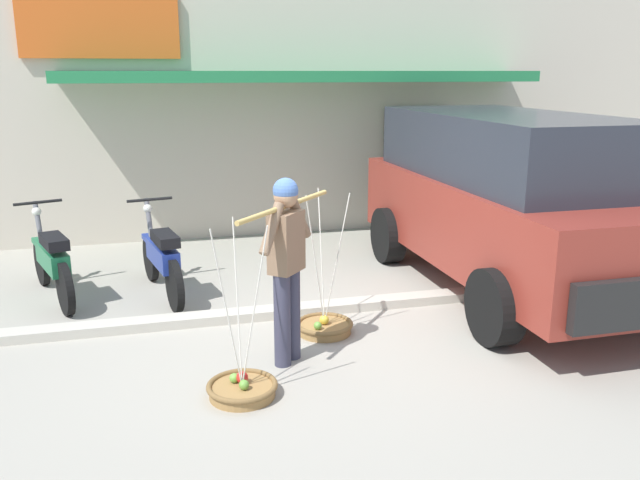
{
  "coord_description": "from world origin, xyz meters",
  "views": [
    {
      "loc": [
        -1.45,
        -5.81,
        2.57
      ],
      "look_at": [
        0.23,
        0.6,
        0.85
      ],
      "focal_mm": 36.49,
      "sensor_mm": 36.0,
      "label": 1
    }
  ],
  "objects_px": {
    "fruit_vendor": "(286,259)",
    "motorcycle_nearest_shop": "(52,262)",
    "fruit_basket_left_side": "(324,326)",
    "parked_truck": "(507,197)",
    "motorcycle_second_in_row": "(162,258)",
    "fruit_basket_right_side": "(242,388)"
  },
  "relations": [
    {
      "from": "fruit_basket_right_side",
      "to": "parked_truck",
      "type": "bearing_deg",
      "value": 29.24
    },
    {
      "from": "fruit_basket_left_side",
      "to": "motorcycle_second_in_row",
      "type": "xyz_separation_m",
      "value": [
        -1.55,
        1.59,
        0.38
      ]
    },
    {
      "from": "fruit_vendor",
      "to": "fruit_basket_left_side",
      "type": "relative_size",
      "value": 1.17
    },
    {
      "from": "parked_truck",
      "to": "motorcycle_second_in_row",
      "type": "bearing_deg",
      "value": 169.17
    },
    {
      "from": "fruit_basket_right_side",
      "to": "fruit_basket_left_side",
      "type": "bearing_deg",
      "value": 48.34
    },
    {
      "from": "fruit_vendor",
      "to": "fruit_basket_right_side",
      "type": "relative_size",
      "value": 1.17
    },
    {
      "from": "motorcycle_nearest_shop",
      "to": "motorcycle_second_in_row",
      "type": "bearing_deg",
      "value": -8.0
    },
    {
      "from": "fruit_vendor",
      "to": "motorcycle_second_in_row",
      "type": "distance_m",
      "value": 2.45
    },
    {
      "from": "fruit_vendor",
      "to": "fruit_basket_left_side",
      "type": "bearing_deg",
      "value": 48.39
    },
    {
      "from": "fruit_vendor",
      "to": "fruit_basket_right_side",
      "type": "xyz_separation_m",
      "value": [
        -0.5,
        -0.56,
        -0.9
      ]
    },
    {
      "from": "motorcycle_nearest_shop",
      "to": "parked_truck",
      "type": "height_order",
      "value": "parked_truck"
    },
    {
      "from": "motorcycle_second_in_row",
      "to": "fruit_vendor",
      "type": "bearing_deg",
      "value": -63.94
    },
    {
      "from": "fruit_basket_right_side",
      "to": "motorcycle_nearest_shop",
      "type": "xyz_separation_m",
      "value": [
        -1.78,
        2.88,
        0.38
      ]
    },
    {
      "from": "fruit_basket_left_side",
      "to": "motorcycle_nearest_shop",
      "type": "distance_m",
      "value": 3.3
    },
    {
      "from": "fruit_basket_left_side",
      "to": "parked_truck",
      "type": "distance_m",
      "value": 2.8
    },
    {
      "from": "motorcycle_nearest_shop",
      "to": "motorcycle_second_in_row",
      "type": "distance_m",
      "value": 1.24
    },
    {
      "from": "fruit_vendor",
      "to": "parked_truck",
      "type": "relative_size",
      "value": 0.35
    },
    {
      "from": "fruit_basket_right_side",
      "to": "motorcycle_second_in_row",
      "type": "relative_size",
      "value": 0.81
    },
    {
      "from": "fruit_vendor",
      "to": "fruit_basket_right_side",
      "type": "height_order",
      "value": "fruit_vendor"
    },
    {
      "from": "fruit_vendor",
      "to": "motorcycle_nearest_shop",
      "type": "bearing_deg",
      "value": 134.45
    },
    {
      "from": "fruit_vendor",
      "to": "parked_truck",
      "type": "bearing_deg",
      "value": 24.95
    },
    {
      "from": "fruit_basket_left_side",
      "to": "fruit_basket_right_side",
      "type": "height_order",
      "value": "same"
    }
  ]
}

